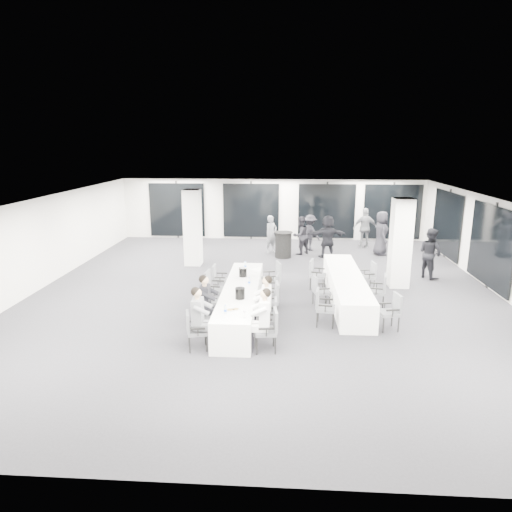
{
  "coord_description": "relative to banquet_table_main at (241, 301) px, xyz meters",
  "views": [
    {
      "loc": [
        0.59,
        -13.14,
        4.47
      ],
      "look_at": [
        -0.24,
        -0.2,
        1.21
      ],
      "focal_mm": 32.0,
      "sensor_mm": 36.0,
      "label": 1
    }
  ],
  "objects": [
    {
      "name": "room",
      "position": [
        1.43,
        2.89,
        1.01
      ],
      "size": [
        14.04,
        16.04,
        2.84
      ],
      "color": "#232328",
      "rests_on": "ground"
    },
    {
      "name": "column_left",
      "position": [
        -2.25,
        4.98,
        1.02
      ],
      "size": [
        0.6,
        0.6,
        2.8
      ],
      "primitive_type": "cube",
      "color": "silver",
      "rests_on": "floor"
    },
    {
      "name": "column_right",
      "position": [
        4.75,
        2.78,
        1.02
      ],
      "size": [
        0.6,
        0.6,
        2.8
      ],
      "primitive_type": "cube",
      "color": "silver",
      "rests_on": "floor"
    },
    {
      "name": "banquet_table_main",
      "position": [
        0.0,
        0.0,
        0.0
      ],
      "size": [
        0.9,
        5.0,
        0.75
      ],
      "primitive_type": "cube",
      "color": "white",
      "rests_on": "floor"
    },
    {
      "name": "banquet_table_side",
      "position": [
        2.93,
        1.32,
        0.0
      ],
      "size": [
        0.9,
        5.0,
        0.75
      ],
      "primitive_type": "cube",
      "color": "white",
      "rests_on": "floor"
    },
    {
      "name": "cocktail_table",
      "position": [
        1.09,
        6.26,
        0.14
      ],
      "size": [
        0.74,
        0.74,
        1.02
      ],
      "color": "black",
      "rests_on": "floor"
    },
    {
      "name": "chair_main_left_near",
      "position": [
        -0.82,
        -2.16,
        0.12
      ],
      "size": [
        0.53,
        0.56,
        0.87
      ],
      "rotation": [
        0.0,
        0.0,
        -1.32
      ],
      "color": "#4D5055",
      "rests_on": "floor"
    },
    {
      "name": "chair_main_left_second",
      "position": [
        -0.83,
        -1.22,
        0.16
      ],
      "size": [
        0.49,
        0.55,
        0.94
      ],
      "rotation": [
        0.0,
        0.0,
        -1.53
      ],
      "color": "#4D5055",
      "rests_on": "floor"
    },
    {
      "name": "chair_main_left_mid",
      "position": [
        -0.83,
        -0.29,
        0.16
      ],
      "size": [
        0.54,
        0.58,
        0.94
      ],
      "rotation": [
        0.0,
        0.0,
        -1.41
      ],
      "color": "#4D5055",
      "rests_on": "floor"
    },
    {
      "name": "chair_main_left_fourth",
      "position": [
        -0.84,
        0.6,
        0.2
      ],
      "size": [
        0.55,
        0.6,
        1.01
      ],
      "rotation": [
        0.0,
        0.0,
        -1.66
      ],
      "color": "#4D5055",
      "rests_on": "floor"
    },
    {
      "name": "chair_main_left_far",
      "position": [
        -0.83,
        1.64,
        0.14
      ],
      "size": [
        0.45,
        0.51,
        0.89
      ],
      "rotation": [
        0.0,
        0.0,
        -1.57
      ],
      "color": "#4D5055",
      "rests_on": "floor"
    },
    {
      "name": "chair_main_right_near",
      "position": [
        0.83,
        -2.12,
        0.17
      ],
      "size": [
        0.53,
        0.58,
        0.95
      ],
      "rotation": [
        0.0,
        0.0,
        1.7
      ],
      "color": "#4D5055",
      "rests_on": "floor"
    },
    {
      "name": "chair_main_right_second",
      "position": [
        0.83,
        -1.17,
        0.12
      ],
      "size": [
        0.45,
        0.5,
        0.86
      ],
      "rotation": [
        0.0,
        0.0,
        1.61
      ],
      "color": "#4D5055",
      "rests_on": "floor"
    },
    {
      "name": "chair_main_right_mid",
      "position": [
        0.83,
        -0.16,
        0.16
      ],
      "size": [
        0.54,
        0.58,
        0.94
      ],
      "rotation": [
        0.0,
        0.0,
        1.71
      ],
      "color": "#4D5055",
      "rests_on": "floor"
    },
    {
      "name": "chair_main_right_fourth",
      "position": [
        0.83,
        0.64,
        0.17
      ],
      "size": [
        0.53,
        0.58,
        0.95
      ],
      "rotation": [
        0.0,
        0.0,
        1.45
      ],
      "color": "#4D5055",
      "rests_on": "floor"
    },
    {
      "name": "chair_main_right_far",
      "position": [
        0.83,
        1.7,
        0.19
      ],
      "size": [
        0.61,
        0.63,
        0.99
      ],
      "rotation": [
        0.0,
        0.0,
        1.83
      ],
      "color": "#4D5055",
      "rests_on": "floor"
    },
    {
      "name": "chair_side_left_near",
      "position": [
        2.1,
        -0.59,
        0.15
      ],
      "size": [
        0.53,
        0.57,
        0.93
      ],
      "rotation": [
        0.0,
        0.0,
        -1.71
      ],
      "color": "#4D5055",
      "rests_on": "floor"
    },
    {
      "name": "chair_side_left_mid",
      "position": [
        2.11,
        0.76,
        0.13
      ],
      "size": [
        0.54,
        0.56,
        0.89
      ],
      "rotation": [
        0.0,
        0.0,
        -1.35
      ],
      "color": "#4D5055",
      "rests_on": "floor"
    },
    {
      "name": "chair_side_left_far",
      "position": [
        2.1,
        2.32,
        0.15
      ],
      "size": [
        0.56,
        0.59,
        0.93
      ],
      "rotation": [
        0.0,
        0.0,
        -1.8
      ],
      "color": "#4D5055",
      "rests_on": "floor"
    },
    {
      "name": "chair_side_right_near",
      "position": [
        3.76,
        -0.76,
        0.14
      ],
      "size": [
        0.54,
        0.57,
        0.91
      ],
      "rotation": [
        0.0,
        0.0,
        1.76
      ],
      "color": "#4D5055",
      "rests_on": "floor"
    },
    {
      "name": "chair_side_right_mid",
      "position": [
        3.77,
        0.77,
        0.17
      ],
      "size": [
        0.57,
        0.6,
        0.95
      ],
      "rotation": [
        0.0,
        0.0,
        1.36
      ],
      "color": "#4D5055",
      "rests_on": "floor"
    },
    {
      "name": "chair_side_right_far",
      "position": [
        3.76,
        2.32,
        0.13
      ],
      "size": [
        0.5,
        0.54,
        0.88
      ],
      "rotation": [
        0.0,
        0.0,
        1.72
      ],
      "color": "#4D5055",
      "rests_on": "floor"
    },
    {
      "name": "seated_guest_a",
      "position": [
        -0.67,
        -2.14,
        0.44
      ],
      "size": [
        0.5,
        0.38,
        1.44
      ],
      "rotation": [
        0.0,
        0.0,
        -1.57
      ],
      "color": "slate",
      "rests_on": "floor"
    },
    {
      "name": "seated_guest_b",
      "position": [
        -0.67,
        -1.22,
        0.44
      ],
      "size": [
        0.5,
        0.38,
        1.44
      ],
      "rotation": [
        0.0,
        0.0,
        -1.57
      ],
      "color": "black",
      "rests_on": "floor"
    },
    {
      "name": "seated_guest_c",
      "position": [
        0.67,
        -2.13,
        0.44
      ],
      "size": [
        0.5,
        0.38,
        1.44
      ],
      "rotation": [
        0.0,
        0.0,
        1.57
      ],
      "color": "white",
      "rests_on": "floor"
    },
    {
      "name": "seated_guest_d",
      "position": [
        0.67,
        -1.18,
        0.44
      ],
      "size": [
        0.5,
        0.38,
        1.44
      ],
      "rotation": [
        0.0,
        0.0,
        1.57
      ],
      "color": "white",
      "rests_on": "floor"
    },
    {
      "name": "standing_guest_a",
      "position": [
        0.58,
        7.05,
        0.5
      ],
      "size": [
        0.82,
        0.81,
        1.75
      ],
      "primitive_type": "imported",
      "rotation": [
        0.0,
        0.0,
        0.75
      ],
      "color": "slate",
      "rests_on": "floor"
    },
    {
      "name": "standing_guest_b",
      "position": [
        1.77,
        6.83,
        0.51
      ],
      "size": [
        0.98,
        0.95,
        1.77
      ],
      "primitive_type": "imported",
      "rotation": [
        0.0,
        0.0,
        3.86
      ],
      "color": "black",
      "rests_on": "floor"
    },
    {
      "name": "standing_guest_c",
      "position": [
        2.2,
        7.57,
        0.48
      ],
      "size": [
        1.19,
        1.17,
        1.71
      ],
      "primitive_type": "imported",
      "rotation": [
        0.0,
        0.0,
        2.39
      ],
      "color": "black",
      "rests_on": "floor"
    },
    {
      "name": "standing_guest_d",
      "position": [
        4.59,
        8.2,
        0.61
      ],
      "size": [
        1.21,
        0.75,
        1.96
      ],
      "primitive_type": "imported",
      "rotation": [
        0.0,
        0.0,
        3.23
      ],
      "color": "slate",
      "rests_on": "floor"
    },
    {
      "name": "standing_guest_e",
      "position": [
        5.02,
        6.98,
        0.63
      ],
      "size": [
        0.64,
        1.0,
        2.0
      ],
      "primitive_type": "imported",
      "rotation": [
        0.0,
        0.0,
        1.63
      ],
      "color": "black",
      "rests_on": "floor"
    },
    {
      "name": "standing_guest_f",
      "position": [
        2.82,
        6.42,
        0.58
      ],
      "size": [
        1.85,
        0.99,
        1.91
      ],
      "primitive_type": "imported",
      "rotation": [
        0.0,
        0.0,
        3.33
      ],
      "color": "black",
      "rests_on": "floor"
    },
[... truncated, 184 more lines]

